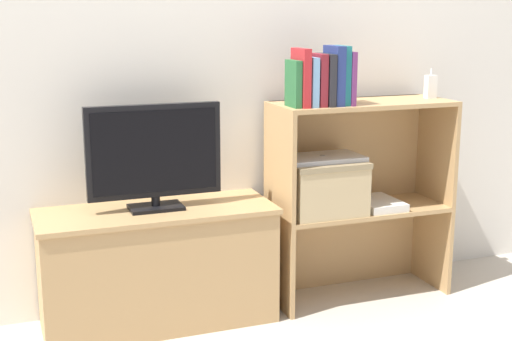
% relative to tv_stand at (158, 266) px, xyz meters
% --- Properties ---
extents(ground_plane, '(16.00, 16.00, 0.00)m').
position_rel_tv_stand_xyz_m(ground_plane, '(0.44, -0.18, -0.25)').
color(ground_plane, '#BCB2A3').
extents(wall_back, '(10.00, 0.05, 2.40)m').
position_rel_tv_stand_xyz_m(wall_back, '(0.44, 0.22, 0.95)').
color(wall_back, silver).
rests_on(wall_back, ground_plane).
extents(tv_stand, '(0.99, 0.39, 0.50)m').
position_rel_tv_stand_xyz_m(tv_stand, '(0.00, 0.00, 0.00)').
color(tv_stand, tan).
rests_on(tv_stand, ground_plane).
extents(tv, '(0.56, 0.14, 0.44)m').
position_rel_tv_stand_xyz_m(tv, '(0.00, -0.00, 0.48)').
color(tv, black).
rests_on(tv, tv_stand).
extents(bookshelf_lower_tier, '(0.82, 0.33, 0.43)m').
position_rel_tv_stand_xyz_m(bookshelf_lower_tier, '(0.95, 0.04, 0.02)').
color(bookshelf_lower_tier, tan).
rests_on(bookshelf_lower_tier, ground_plane).
extents(bookshelf_upper_tier, '(0.82, 0.33, 0.49)m').
position_rel_tv_stand_xyz_m(bookshelf_upper_tier, '(0.95, 0.04, 0.48)').
color(bookshelf_upper_tier, tan).
rests_on(bookshelf_upper_tier, bookshelf_lower_tier).
extents(book_forest, '(0.03, 0.12, 0.20)m').
position_rel_tv_stand_xyz_m(book_forest, '(0.58, -0.08, 0.76)').
color(book_forest, '#286638').
rests_on(book_forest, bookshelf_upper_tier).
extents(book_crimson, '(0.03, 0.14, 0.24)m').
position_rel_tv_stand_xyz_m(book_crimson, '(0.61, -0.08, 0.78)').
color(book_crimson, '#B22328').
rests_on(book_crimson, bookshelf_upper_tier).
extents(book_skyblue, '(0.03, 0.14, 0.21)m').
position_rel_tv_stand_xyz_m(book_skyblue, '(0.65, -0.08, 0.77)').
color(book_skyblue, '#709ECC').
rests_on(book_skyblue, bookshelf_upper_tier).
extents(book_maroon, '(0.03, 0.14, 0.22)m').
position_rel_tv_stand_xyz_m(book_maroon, '(0.69, -0.08, 0.77)').
color(book_maroon, maroon).
rests_on(book_maroon, bookshelf_upper_tier).
extents(book_charcoal, '(0.03, 0.15, 0.22)m').
position_rel_tv_stand_xyz_m(book_charcoal, '(0.73, -0.08, 0.77)').
color(book_charcoal, '#232328').
rests_on(book_charcoal, bookshelf_upper_tier).
extents(book_navy, '(0.04, 0.15, 0.25)m').
position_rel_tv_stand_xyz_m(book_navy, '(0.77, -0.08, 0.79)').
color(book_navy, navy).
rests_on(book_navy, bookshelf_upper_tier).
extents(book_teal, '(0.03, 0.13, 0.25)m').
position_rel_tv_stand_xyz_m(book_teal, '(0.81, -0.08, 0.79)').
color(book_teal, '#1E7075').
rests_on(book_teal, bookshelf_upper_tier).
extents(book_plum, '(0.02, 0.15, 0.23)m').
position_rel_tv_stand_xyz_m(book_plum, '(0.83, -0.08, 0.78)').
color(book_plum, '#6B2D66').
rests_on(book_plum, bookshelf_upper_tier).
extents(baby_monitor, '(0.05, 0.03, 0.14)m').
position_rel_tv_stand_xyz_m(baby_monitor, '(1.30, -0.02, 0.72)').
color(baby_monitor, white).
rests_on(baby_monitor, bookshelf_upper_tier).
extents(storage_basket_left, '(0.35, 0.30, 0.24)m').
position_rel_tv_stand_xyz_m(storage_basket_left, '(0.75, -0.03, 0.30)').
color(storage_basket_left, tan).
rests_on(storage_basket_left, bookshelf_lower_tier).
extents(laptop, '(0.35, 0.21, 0.02)m').
position_rel_tv_stand_xyz_m(laptop, '(0.75, -0.03, 0.42)').
color(laptop, '#BCBCC1').
rests_on(laptop, storage_basket_left).
extents(magazine_stack, '(0.18, 0.25, 0.04)m').
position_rel_tv_stand_xyz_m(magazine_stack, '(1.03, -0.05, 0.19)').
color(magazine_stack, silver).
rests_on(magazine_stack, bookshelf_lower_tier).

